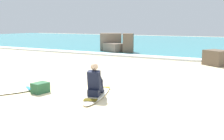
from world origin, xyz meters
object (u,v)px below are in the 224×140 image
(surfboard_spare_near, at_px, (13,91))
(beach_bag, at_px, (40,88))
(surfboard_main, at_px, (98,93))
(surfer_seated, at_px, (95,83))
(shoreline_rock, at_px, (216,58))

(surfboard_spare_near, xyz_separation_m, beach_bag, (0.80, 0.37, 0.12))
(surfboard_spare_near, bearing_deg, surfboard_main, 22.68)
(surfer_seated, bearing_deg, surfboard_main, 107.54)
(shoreline_rock, height_order, beach_bag, shoreline_rock)
(surfboard_spare_near, distance_m, beach_bag, 0.90)
(surfer_seated, relative_size, beach_bag, 1.97)
(beach_bag, bearing_deg, surfboard_main, 21.60)
(surfboard_main, relative_size, surfboard_spare_near, 1.42)
(shoreline_rock, distance_m, beach_bag, 9.27)
(surfer_seated, bearing_deg, beach_bag, -168.06)
(surfboard_spare_near, bearing_deg, surfer_seated, 16.20)
(surfboard_main, bearing_deg, surfboard_spare_near, -157.32)
(surfboard_main, distance_m, shoreline_rock, 8.04)
(shoreline_rock, relative_size, beach_bag, 2.27)
(surfer_seated, xyz_separation_m, beach_bag, (-1.76, -0.37, -0.28))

